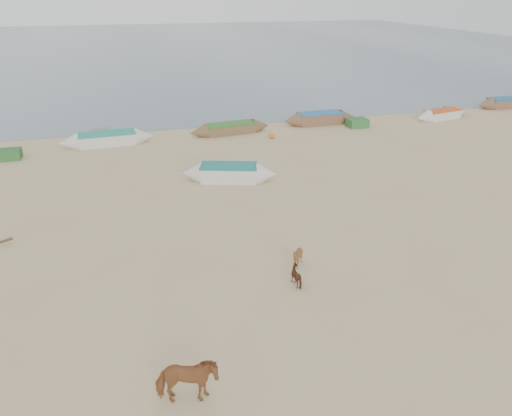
# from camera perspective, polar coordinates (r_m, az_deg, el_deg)

# --- Properties ---
(ground) EXTENTS (140.00, 140.00, 0.00)m
(ground) POSITION_cam_1_polar(r_m,az_deg,el_deg) (19.16, 3.25, -7.44)
(ground) COLOR tan
(ground) RESTS_ON ground
(sea) EXTENTS (160.00, 160.00, 0.00)m
(sea) POSITION_cam_1_polar(r_m,az_deg,el_deg) (98.09, -12.97, 17.58)
(sea) COLOR slate
(sea) RESTS_ON ground
(cow_adult) EXTENTS (1.75, 1.01, 1.40)m
(cow_adult) POSITION_cam_1_polar(r_m,az_deg,el_deg) (13.68, -7.91, -19.02)
(cow_adult) COLOR brown
(cow_adult) RESTS_ON ground
(calf_front) EXTENTS (0.94, 0.87, 0.89)m
(calf_front) POSITION_cam_1_polar(r_m,az_deg,el_deg) (19.36, 4.75, -5.59)
(calf_front) COLOR brown
(calf_front) RESTS_ON ground
(calf_right) EXTENTS (0.90, 0.94, 0.72)m
(calf_right) POSITION_cam_1_polar(r_m,az_deg,el_deg) (18.35, 4.88, -7.70)
(calf_right) COLOR #5B2D1D
(calf_right) RESTS_ON ground
(near_canoe) EXTENTS (5.45, 2.86, 0.95)m
(near_canoe) POSITION_cam_1_polar(r_m,az_deg,el_deg) (27.89, -3.10, 4.03)
(near_canoe) COLOR silver
(near_canoe) RESTS_ON ground
(waterline_canoes) EXTENTS (60.50, 4.61, 0.95)m
(waterline_canoes) POSITION_cam_1_polar(r_m,az_deg,el_deg) (37.54, -5.03, 9.16)
(waterline_canoes) COLOR brown
(waterline_canoes) RESTS_ON ground
(beach_clutter) EXTENTS (45.10, 4.77, 0.64)m
(beach_clutter) POSITION_cam_1_polar(r_m,az_deg,el_deg) (37.42, -0.71, 9.00)
(beach_clutter) COLOR #2C602B
(beach_clutter) RESTS_ON ground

